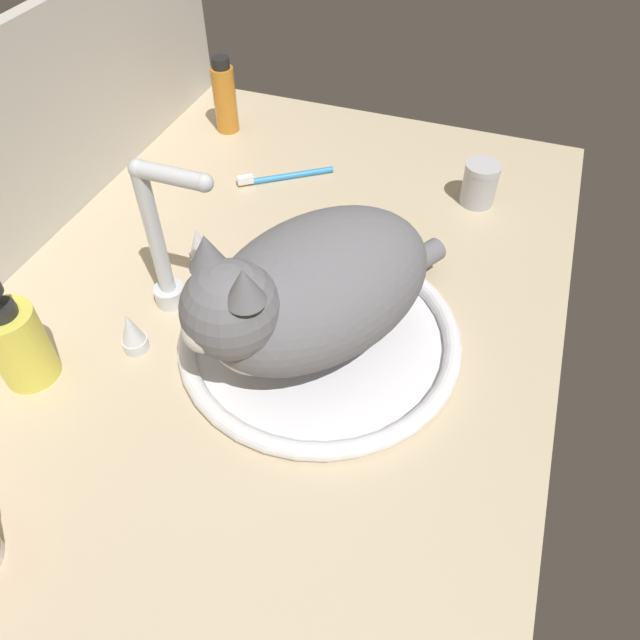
% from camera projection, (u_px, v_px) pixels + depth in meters
% --- Properties ---
extents(countertop, '(1.14, 0.74, 0.03)m').
position_uv_depth(countertop, '(269.00, 323.00, 0.80)').
color(countertop, '#CCB793').
rests_on(countertop, ground).
extents(sink_basin, '(0.35, 0.35, 0.02)m').
position_uv_depth(sink_basin, '(320.00, 337.00, 0.75)').
color(sink_basin, white).
rests_on(sink_basin, countertop).
extents(faucet, '(0.21, 0.11, 0.22)m').
position_uv_depth(faucet, '(165.00, 255.00, 0.74)').
color(faucet, silver).
rests_on(faucet, countertop).
extents(cat, '(0.37, 0.31, 0.19)m').
position_uv_depth(cat, '(306.00, 292.00, 0.67)').
color(cat, slate).
rests_on(cat, sink_basin).
extents(metal_jar, '(0.06, 0.06, 0.07)m').
position_uv_depth(metal_jar, '(480.00, 184.00, 0.93)').
color(metal_jar, '#B2B5BA').
rests_on(metal_jar, countertop).
extents(amber_bottle, '(0.04, 0.04, 0.13)m').
position_uv_depth(amber_bottle, '(225.00, 97.00, 1.07)').
color(amber_bottle, '#C67A23').
rests_on(amber_bottle, countertop).
extents(soap_pump_bottle, '(0.06, 0.06, 0.15)m').
position_uv_depth(soap_pump_bottle, '(17.00, 343.00, 0.68)').
color(soap_pump_bottle, '#E5DB4C').
rests_on(soap_pump_bottle, countertop).
extents(toothbrush, '(0.10, 0.14, 0.02)m').
position_uv_depth(toothbrush, '(283.00, 176.00, 1.00)').
color(toothbrush, '#338CD1').
rests_on(toothbrush, countertop).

